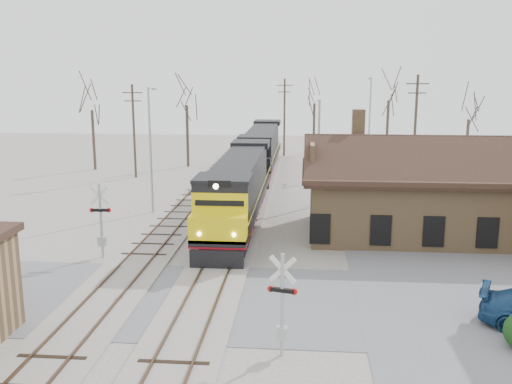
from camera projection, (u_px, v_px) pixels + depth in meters
ground at (203, 300)px, 26.20m from camera, size 140.00×140.00×0.00m
road at (203, 300)px, 26.20m from camera, size 60.00×9.00×0.03m
track_main at (240, 217)px, 40.81m from camera, size 3.40×90.00×0.24m
track_siding at (178, 216)px, 41.19m from camera, size 3.40×90.00×0.24m
depot at (421, 198)px, 36.40m from camera, size 15.20×9.31×7.90m
locomotive_lead at (238, 189)px, 39.11m from camera, size 3.09×20.70×4.60m
locomotive_trailing at (261, 149)px, 59.55m from camera, size 3.09×20.70×4.35m
crossbuck_near at (282, 308)px, 20.68m from camera, size 1.11×0.36×3.94m
crossbuck_far at (101, 224)px, 31.83m from camera, size 1.21×0.32×4.22m
streetlight_a at (151, 143)px, 41.67m from camera, size 0.25×2.04×9.23m
streetlight_b at (319, 147)px, 43.83m from camera, size 0.25×2.04×8.26m
streetlight_c at (369, 119)px, 59.58m from camera, size 0.25×2.04×9.77m
utility_pole_a at (134, 129)px, 55.76m from camera, size 2.00×0.24×9.14m
utility_pole_b at (284, 116)px, 70.39m from camera, size 2.00×0.24×9.50m
utility_pole_c at (415, 130)px, 50.59m from camera, size 2.00×0.24×10.08m
tree_a at (91, 100)px, 59.87m from camera, size 4.23×4.23×10.37m
tree_b at (186, 95)px, 61.74m from camera, size 4.50×4.50×11.02m
tree_c at (315, 95)px, 72.22m from camera, size 4.25×4.25×10.40m
tree_d at (389, 90)px, 64.67m from camera, size 4.75×4.75×11.63m
tree_e at (469, 111)px, 61.26m from camera, size 3.53×3.53×8.64m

